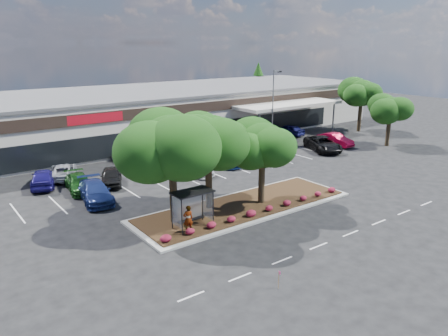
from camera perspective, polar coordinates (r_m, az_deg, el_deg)
ground at (r=32.87m, az=9.80°, el=-6.44°), size 160.00×160.00×0.00m
retail_store at (r=59.73m, az=-14.26°, el=6.60°), size 80.40×25.20×6.25m
landscape_island at (r=34.26m, az=2.64°, el=-5.04°), size 18.00×6.00×0.26m
lane_markings at (r=40.18m, az=-1.10°, el=-1.99°), size 33.12×20.06×0.01m
shrub_row at (r=32.64m, az=4.98°, el=-5.46°), size 17.00×0.80×0.50m
bus_shelter at (r=29.68m, az=-4.29°, el=-3.97°), size 2.75×1.55×2.59m
island_tree_west at (r=30.12m, az=-6.76°, el=0.06°), size 7.20×7.20×7.89m
island_tree_mid at (r=32.56m, az=-2.03°, el=0.86°), size 6.60×6.60×7.32m
island_tree_east at (r=33.92m, az=4.99°, el=0.72°), size 5.80×5.80×6.50m
tree_east_near at (r=57.97m, az=20.78°, el=5.88°), size 5.60×5.60×6.51m
tree_east_far at (r=66.44m, az=17.42°, el=7.85°), size 6.40×6.40×7.62m
conifer_north_east at (r=86.14m, az=4.47°, el=10.70°), size 3.96×3.96×9.00m
person_waiting at (r=29.21m, az=-4.71°, el=-6.65°), size 0.75×0.56×1.87m
light_pole at (r=54.92m, az=6.44°, el=7.19°), size 1.43×0.53×9.27m
survey_stake at (r=23.66m, az=7.18°, el=-13.99°), size 0.07×0.14×1.00m
car_0 at (r=39.95m, az=-18.40°, el=-1.89°), size 2.61×5.07×1.41m
car_1 at (r=36.93m, az=-16.46°, el=-3.02°), size 3.09×5.77×1.59m
car_2 at (r=40.88m, az=-14.52°, el=-1.08°), size 3.48×4.87×1.54m
car_3 at (r=42.80m, az=-4.24°, el=0.13°), size 3.14×5.46×1.49m
car_4 at (r=47.05m, az=0.43°, el=1.66°), size 2.92×4.88×1.52m
car_5 at (r=45.86m, az=0.21°, el=1.18°), size 2.79×5.00×1.37m
car_6 at (r=46.78m, az=3.30°, el=1.43°), size 3.67×5.26×1.33m
car_7 at (r=53.34m, az=12.79°, el=3.08°), size 5.04×6.72×1.70m
car_8 at (r=56.35m, az=14.35°, el=3.60°), size 1.68×4.78×1.57m
car_9 at (r=42.15m, az=-22.55°, el=-1.20°), size 3.48×5.28×1.67m
car_10 at (r=44.07m, az=-20.26°, el=-0.41°), size 3.98×5.65×1.43m
car_11 at (r=47.54m, az=-9.22°, el=1.54°), size 2.67×4.57×1.42m
car_12 at (r=47.94m, az=-12.14°, el=1.60°), size 3.15×4.93×1.56m
car_13 at (r=52.20m, az=-4.26°, el=3.08°), size 2.29×4.89×1.55m
car_14 at (r=49.78m, az=-2.71°, el=2.42°), size 3.40×5.45×1.47m
car_15 at (r=53.30m, az=2.05°, el=3.39°), size 2.91×4.91×1.57m
car_16 at (r=57.78m, az=4.44°, el=4.30°), size 4.42×5.80×1.46m
car_17 at (r=61.53m, az=8.42°, el=4.95°), size 2.48×4.89×1.59m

